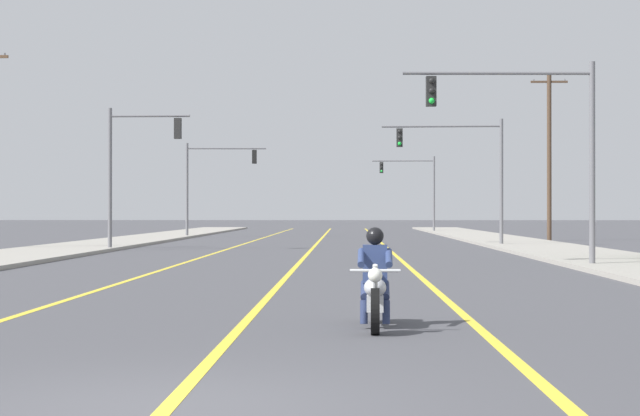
{
  "coord_description": "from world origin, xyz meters",
  "views": [
    {
      "loc": [
        1.62,
        -8.9,
        1.69
      ],
      "look_at": [
        0.82,
        23.27,
        1.8
      ],
      "focal_mm": 58.31,
      "sensor_mm": 36.0,
      "label": 1
    }
  ],
  "objects_px": {
    "motorcycle_with_rider": "(375,288)",
    "traffic_signal_near_right": "(536,130)",
    "traffic_signal_near_left": "(132,158)",
    "traffic_signal_mid_left": "(210,175)",
    "traffic_signal_mid_right": "(466,161)",
    "traffic_signal_far_right": "(416,182)",
    "utility_pole_right_far": "(549,154)"
  },
  "relations": [
    {
      "from": "motorcycle_with_rider",
      "to": "traffic_signal_far_right",
      "type": "relative_size",
      "value": 0.35
    },
    {
      "from": "traffic_signal_mid_right",
      "to": "traffic_signal_mid_left",
      "type": "xyz_separation_m",
      "value": [
        -14.73,
        17.41,
        -0.03
      ]
    },
    {
      "from": "traffic_signal_far_right",
      "to": "utility_pole_right_far",
      "type": "relative_size",
      "value": 0.65
    },
    {
      "from": "traffic_signal_near_left",
      "to": "traffic_signal_mid_left",
      "type": "bearing_deg",
      "value": 89.08
    },
    {
      "from": "traffic_signal_near_left",
      "to": "utility_pole_right_far",
      "type": "xyz_separation_m",
      "value": [
        21.02,
        15.3,
        0.99
      ]
    },
    {
      "from": "utility_pole_right_far",
      "to": "traffic_signal_far_right",
      "type": "bearing_deg",
      "value": 103.75
    },
    {
      "from": "traffic_signal_mid_right",
      "to": "traffic_signal_far_right",
      "type": "distance_m",
      "value": 34.24
    },
    {
      "from": "traffic_signal_far_right",
      "to": "motorcycle_with_rider",
      "type": "bearing_deg",
      "value": -94.34
    },
    {
      "from": "utility_pole_right_far",
      "to": "motorcycle_with_rider",
      "type": "bearing_deg",
      "value": -104.08
    },
    {
      "from": "traffic_signal_near_right",
      "to": "traffic_signal_mid_left",
      "type": "bearing_deg",
      "value": 111.73
    },
    {
      "from": "traffic_signal_near_right",
      "to": "traffic_signal_mid_left",
      "type": "distance_m",
      "value": 39.49
    },
    {
      "from": "motorcycle_with_rider",
      "to": "traffic_signal_far_right",
      "type": "xyz_separation_m",
      "value": [
        5.29,
        69.73,
        3.53
      ]
    },
    {
      "from": "traffic_signal_far_right",
      "to": "traffic_signal_mid_left",
      "type": "bearing_deg",
      "value": -130.99
    },
    {
      "from": "traffic_signal_mid_left",
      "to": "traffic_signal_far_right",
      "type": "height_order",
      "value": "same"
    },
    {
      "from": "motorcycle_with_rider",
      "to": "traffic_signal_far_right",
      "type": "distance_m",
      "value": 70.02
    },
    {
      "from": "utility_pole_right_far",
      "to": "traffic_signal_near_left",
      "type": "bearing_deg",
      "value": -143.95
    },
    {
      "from": "traffic_signal_near_left",
      "to": "motorcycle_with_rider",
      "type": "bearing_deg",
      "value": -71.96
    },
    {
      "from": "motorcycle_with_rider",
      "to": "traffic_signal_mid_right",
      "type": "height_order",
      "value": "traffic_signal_mid_right"
    },
    {
      "from": "traffic_signal_mid_right",
      "to": "traffic_signal_mid_left",
      "type": "bearing_deg",
      "value": 130.25
    },
    {
      "from": "traffic_signal_near_left",
      "to": "traffic_signal_mid_left",
      "type": "distance_m",
      "value": 23.1
    },
    {
      "from": "traffic_signal_mid_right",
      "to": "traffic_signal_near_left",
      "type": "bearing_deg",
      "value": -159.37
    },
    {
      "from": "motorcycle_with_rider",
      "to": "traffic_signal_near_right",
      "type": "height_order",
      "value": "traffic_signal_near_right"
    },
    {
      "from": "traffic_signal_near_right",
      "to": "traffic_signal_near_left",
      "type": "height_order",
      "value": "same"
    },
    {
      "from": "traffic_signal_mid_right",
      "to": "utility_pole_right_far",
      "type": "relative_size",
      "value": 0.65
    },
    {
      "from": "traffic_signal_mid_left",
      "to": "traffic_signal_mid_right",
      "type": "bearing_deg",
      "value": -49.75
    },
    {
      "from": "traffic_signal_near_right",
      "to": "utility_pole_right_far",
      "type": "relative_size",
      "value": 0.65
    },
    {
      "from": "utility_pole_right_far",
      "to": "traffic_signal_mid_right",
      "type": "bearing_deg",
      "value": -121.61
    },
    {
      "from": "motorcycle_with_rider",
      "to": "traffic_signal_mid_left",
      "type": "bearing_deg",
      "value": 100.01
    },
    {
      "from": "traffic_signal_mid_left",
      "to": "utility_pole_right_far",
      "type": "xyz_separation_m",
      "value": [
        20.65,
        -7.79,
        0.88
      ]
    },
    {
      "from": "motorcycle_with_rider",
      "to": "traffic_signal_mid_right",
      "type": "bearing_deg",
      "value": 81.35
    },
    {
      "from": "motorcycle_with_rider",
      "to": "utility_pole_right_far",
      "type": "distance_m",
      "value": 46.72
    },
    {
      "from": "traffic_signal_far_right",
      "to": "traffic_signal_mid_right",
      "type": "bearing_deg",
      "value": -89.82
    }
  ]
}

